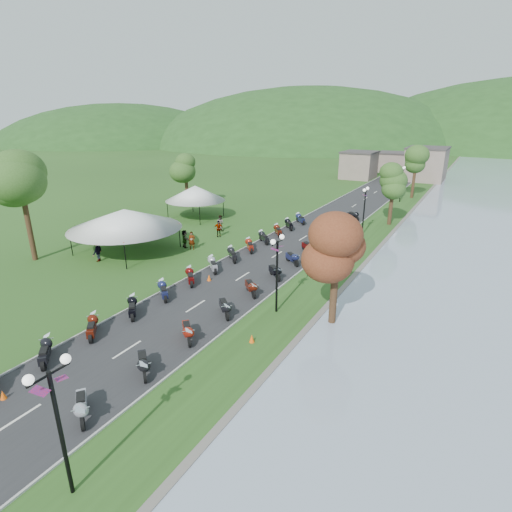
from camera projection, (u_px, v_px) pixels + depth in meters
The scene contains 14 objects.
road at pixel (324, 225), 46.20m from camera, with size 7.00×120.00×0.02m, color #2A2A2C.
hills_backdrop at pixel (452, 144), 177.27m from camera, with size 360.00×120.00×76.00m, color #285621, non-canonical shape.
far_building at pixel (392, 164), 83.16m from camera, with size 18.00×16.00×5.00m, color gray.
moto_row_left at pixel (190, 277), 29.94m from camera, with size 2.60×43.28×1.10m, color #331411, non-canonical shape.
moto_row_right at pixel (284, 264), 32.48m from camera, with size 2.60×41.08×1.10m, color #331411, non-canonical shape.
streetlamp_near at pixel (61, 433), 12.63m from camera, with size 1.40×1.40×5.00m, color black, non-canonical shape.
vendor_tent_main at pixel (126, 230), 36.71m from camera, with size 6.82×6.82×4.00m, color white, non-canonical shape.
vendor_tent_side at pixel (196, 202), 48.76m from camera, with size 4.84×4.84×4.00m, color white, non-canonical shape.
tree_park_left at pixel (23, 196), 33.28m from camera, with size 4.06×4.06×11.28m, color #3D6826, non-canonical shape.
tree_lakeside at pixel (336, 262), 23.23m from camera, with size 2.85×2.85×7.91m, color #3D6826, non-canonical shape.
pedestrian_a at pixel (192, 249), 37.83m from camera, with size 0.63×0.46×1.74m, color slate.
pedestrian_b at pixel (220, 231), 43.97m from camera, with size 0.84×0.46×1.73m, color slate.
pedestrian_c at pixel (98, 261), 34.80m from camera, with size 1.27×0.52×1.97m, color slate.
traffic_cone_near at pixel (3, 395), 17.79m from camera, with size 0.29×0.29×0.45m, color #F2590C.
Camera 1 is at (15.33, -2.78, 12.01)m, focal length 28.00 mm.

